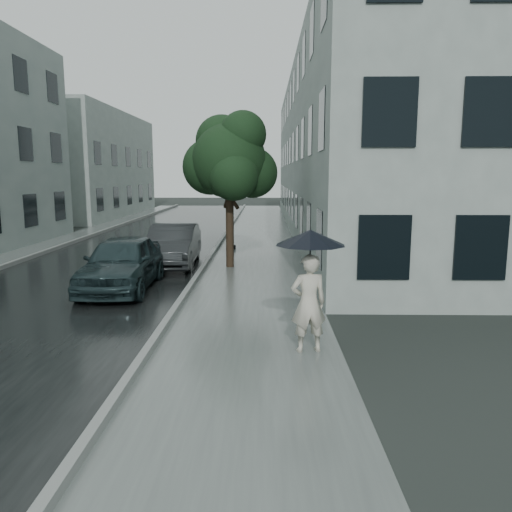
{
  "coord_description": "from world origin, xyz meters",
  "views": [
    {
      "loc": [
        0.57,
        -9.88,
        3.26
      ],
      "look_at": [
        0.35,
        2.03,
        1.3
      ],
      "focal_mm": 35.0,
      "sensor_mm": 36.0,
      "label": 1
    }
  ],
  "objects_px": {
    "lamp_post": "(229,179)",
    "car_far": "(173,245)",
    "car_near": "(122,263)",
    "street_tree": "(229,160)",
    "pedestrian": "(309,303)"
  },
  "relations": [
    {
      "from": "pedestrian",
      "to": "street_tree",
      "type": "distance_m",
      "value": 9.33
    },
    {
      "from": "car_near",
      "to": "car_far",
      "type": "relative_size",
      "value": 1.0
    },
    {
      "from": "pedestrian",
      "to": "car_near",
      "type": "height_order",
      "value": "pedestrian"
    },
    {
      "from": "street_tree",
      "to": "car_near",
      "type": "height_order",
      "value": "street_tree"
    },
    {
      "from": "pedestrian",
      "to": "car_far",
      "type": "relative_size",
      "value": 0.41
    },
    {
      "from": "street_tree",
      "to": "car_near",
      "type": "bearing_deg",
      "value": -127.65
    },
    {
      "from": "car_near",
      "to": "car_far",
      "type": "distance_m",
      "value": 3.86
    },
    {
      "from": "street_tree",
      "to": "car_far",
      "type": "distance_m",
      "value": 3.63
    },
    {
      "from": "street_tree",
      "to": "car_near",
      "type": "relative_size",
      "value": 1.19
    },
    {
      "from": "street_tree",
      "to": "car_far",
      "type": "height_order",
      "value": "street_tree"
    },
    {
      "from": "lamp_post",
      "to": "car_far",
      "type": "xyz_separation_m",
      "value": [
        -1.72,
        -3.92,
        -2.31
      ]
    },
    {
      "from": "street_tree",
      "to": "lamp_post",
      "type": "height_order",
      "value": "street_tree"
    },
    {
      "from": "street_tree",
      "to": "car_far",
      "type": "bearing_deg",
      "value": 176.52
    },
    {
      "from": "pedestrian",
      "to": "car_far",
      "type": "distance_m",
      "value": 9.69
    },
    {
      "from": "lamp_post",
      "to": "car_near",
      "type": "bearing_deg",
      "value": -106.16
    }
  ]
}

